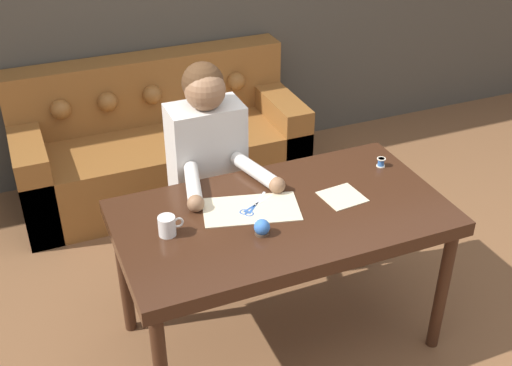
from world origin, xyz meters
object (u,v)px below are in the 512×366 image
(couch, at_px, (160,147))
(mug, at_px, (167,226))
(pin_cushion, at_px, (262,228))
(person, at_px, (209,179))
(dining_table, at_px, (282,225))
(scissors, at_px, (252,208))
(thread_spool, at_px, (381,162))

(couch, bearing_deg, mug, -102.87)
(couch, bearing_deg, pin_cushion, -89.82)
(person, bearing_deg, dining_table, -74.86)
(dining_table, xyz_separation_m, mug, (-0.53, 0.03, 0.12))
(scissors, relative_size, thread_spool, 4.47)
(thread_spool, relative_size, pin_cushion, 0.63)
(couch, distance_m, scissors, 1.64)
(thread_spool, bearing_deg, pin_cushion, -158.76)
(scissors, xyz_separation_m, mug, (-0.41, -0.04, 0.04))
(person, relative_size, pin_cushion, 18.13)
(thread_spool, bearing_deg, person, 152.85)
(couch, height_order, mug, couch)
(pin_cushion, bearing_deg, person, 90.37)
(person, distance_m, mug, 0.69)
(couch, height_order, scissors, couch)
(mug, bearing_deg, person, 56.47)
(dining_table, bearing_deg, couch, 95.55)
(couch, bearing_deg, thread_spool, -61.57)
(scissors, distance_m, thread_spool, 0.76)
(couch, height_order, thread_spool, couch)
(dining_table, xyz_separation_m, thread_spool, (0.63, 0.18, 0.10))
(scissors, distance_m, pin_cushion, 0.20)
(thread_spool, bearing_deg, dining_table, -163.98)
(dining_table, distance_m, couch, 1.69)
(person, xyz_separation_m, mug, (-0.37, -0.56, 0.16))
(dining_table, height_order, pin_cushion, pin_cushion)
(couch, relative_size, person, 1.47)
(couch, relative_size, scissors, 9.43)
(scissors, relative_size, pin_cushion, 2.82)
(scissors, bearing_deg, pin_cushion, -99.91)
(person, xyz_separation_m, pin_cushion, (0.00, -0.71, 0.15))
(couch, relative_size, mug, 16.81)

